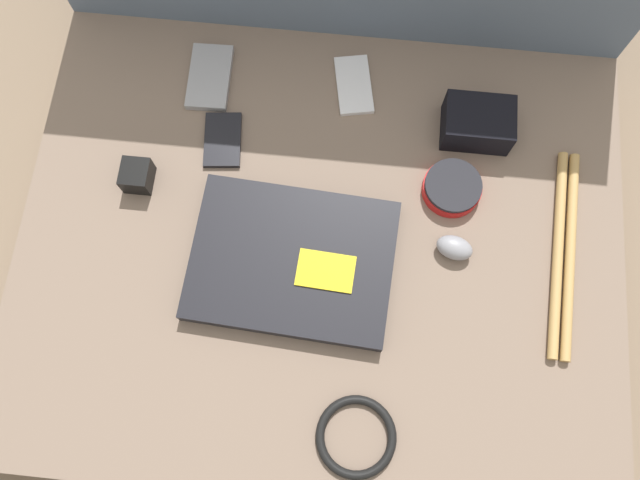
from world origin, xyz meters
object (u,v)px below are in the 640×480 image
(speaker_puck, at_px, (452,188))
(phone_silver, at_px, (354,85))
(phone_black, at_px, (223,140))
(phone_small, at_px, (210,77))
(laptop, at_px, (292,261))
(charger_brick, at_px, (137,176))
(camera_pouch, at_px, (478,123))
(computer_mouse, at_px, (454,248))

(speaker_puck, height_order, phone_silver, speaker_puck)
(phone_black, height_order, phone_small, phone_small)
(laptop, bearing_deg, charger_brick, 159.97)
(phone_small, distance_m, camera_pouch, 0.47)
(laptop, relative_size, phone_silver, 2.72)
(charger_brick, bearing_deg, camera_pouch, 14.90)
(camera_pouch, bearing_deg, phone_silver, 162.66)
(phone_silver, distance_m, charger_brick, 0.40)
(speaker_puck, height_order, camera_pouch, camera_pouch)
(phone_black, xyz_separation_m, phone_small, (-0.04, 0.12, 0.00))
(phone_small, bearing_deg, charger_brick, -115.10)
(charger_brick, bearing_deg, phone_small, 66.54)
(speaker_puck, distance_m, phone_small, 0.46)
(phone_silver, xyz_separation_m, charger_brick, (-0.34, -0.21, 0.02))
(camera_pouch, bearing_deg, phone_small, 173.26)
(computer_mouse, relative_size, charger_brick, 1.31)
(computer_mouse, bearing_deg, laptop, -155.45)
(laptop, xyz_separation_m, charger_brick, (-0.27, 0.12, 0.01))
(charger_brick, bearing_deg, computer_mouse, -7.55)
(laptop, xyz_separation_m, camera_pouch, (0.28, 0.26, 0.02))
(laptop, xyz_separation_m, phone_black, (-0.14, 0.20, -0.01))
(laptop, xyz_separation_m, phone_silver, (0.07, 0.33, -0.01))
(laptop, relative_size, speaker_puck, 3.40)
(phone_small, bearing_deg, camera_pouch, -8.38)
(laptop, distance_m, charger_brick, 0.30)
(phone_black, height_order, camera_pouch, camera_pouch)
(speaker_puck, distance_m, charger_brick, 0.52)
(computer_mouse, bearing_deg, charger_brick, -173.32)
(computer_mouse, distance_m, speaker_puck, 0.10)
(computer_mouse, bearing_deg, phone_small, 162.39)
(phone_silver, distance_m, phone_black, 0.25)
(speaker_puck, relative_size, camera_pouch, 0.85)
(phone_silver, bearing_deg, computer_mouse, -68.10)
(computer_mouse, height_order, phone_silver, computer_mouse)
(laptop, relative_size, camera_pouch, 2.89)
(computer_mouse, xyz_separation_m, phone_small, (-0.44, 0.27, -0.01))
(phone_silver, relative_size, phone_small, 0.96)
(speaker_puck, bearing_deg, laptop, -148.83)
(charger_brick, bearing_deg, speaker_puck, 3.75)
(phone_black, relative_size, charger_brick, 2.08)
(phone_silver, height_order, camera_pouch, camera_pouch)
(phone_silver, distance_m, phone_small, 0.25)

